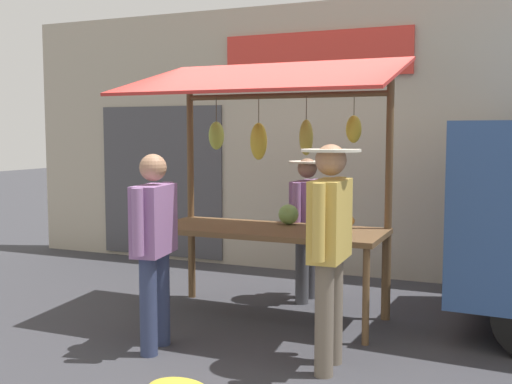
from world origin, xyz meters
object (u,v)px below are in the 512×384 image
vendor_with_sunhat (307,219)px  shopper_in_grey_tee (154,238)px  market_stall (271,159)px  shopper_with_shopping_bag (330,237)px

vendor_with_sunhat → shopper_in_grey_tee: 2.04m
market_stall → vendor_with_sunhat: bearing=-100.3°
market_stall → shopper_in_grey_tee: bearing=66.4°
vendor_with_sunhat → shopper_in_grey_tee: size_ratio=0.94×
shopper_with_shopping_bag → shopper_in_grey_tee: bearing=94.1°
market_stall → vendor_with_sunhat: market_stall is taller
market_stall → shopper_in_grey_tee: size_ratio=1.55×
vendor_with_sunhat → shopper_with_shopping_bag: size_ratio=0.89×
market_stall → shopper_with_shopping_bag: size_ratio=1.47×
shopper_in_grey_tee → shopper_with_shopping_bag: bearing=-92.9°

